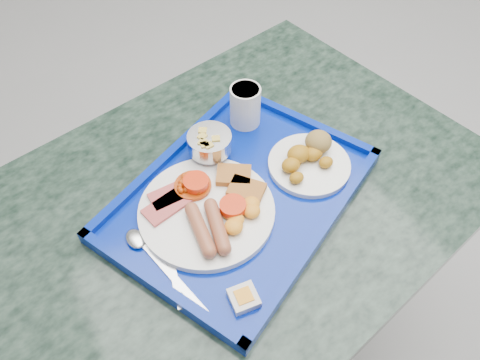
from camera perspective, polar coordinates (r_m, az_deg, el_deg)
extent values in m
plane|color=gray|center=(1.83, 12.92, -1.46)|extent=(6.00, 6.00, 0.00)
cylinder|color=slate|center=(1.50, -1.76, -18.09)|extent=(0.51, 0.51, 0.03)
cylinder|color=slate|center=(1.21, -2.13, -12.56)|extent=(0.10, 0.10, 0.62)
cube|color=black|center=(0.92, -2.72, -3.42)|extent=(1.19, 0.88, 0.04)
cube|color=#031E96|center=(0.91, 0.00, -1.92)|extent=(0.60, 0.52, 0.02)
cube|color=#031E96|center=(0.97, -8.44, 3.25)|extent=(0.46, 0.21, 0.01)
cube|color=#031E96|center=(0.85, 9.67, -6.56)|extent=(0.46, 0.21, 0.01)
cube|color=#031E96|center=(1.04, 7.57, 7.28)|extent=(0.15, 0.34, 0.01)
cube|color=#031E96|center=(0.80, -9.96, -12.49)|extent=(0.15, 0.34, 0.01)
cylinder|color=white|center=(0.87, -4.09, -3.76)|extent=(0.25, 0.25, 0.01)
cube|color=#BB4A4B|center=(0.89, -8.21, -1.71)|extent=(0.09, 0.05, 0.01)
cube|color=#BB4A4B|center=(0.87, -8.96, -3.18)|extent=(0.09, 0.06, 0.01)
cylinder|color=#A73706|center=(0.89, -5.76, -0.69)|extent=(0.07, 0.07, 0.01)
sphere|color=#A73706|center=(0.88, -6.60, -1.20)|extent=(0.01, 0.01, 0.01)
sphere|color=#A73706|center=(0.90, -5.13, 0.74)|extent=(0.01, 0.01, 0.01)
sphere|color=#A73706|center=(0.87, -5.11, -1.47)|extent=(0.01, 0.01, 0.01)
sphere|color=#A73706|center=(0.89, -4.76, -0.31)|extent=(0.01, 0.01, 0.01)
sphere|color=#A73706|center=(0.88, -4.80, -0.76)|extent=(0.01, 0.01, 0.01)
sphere|color=#A73706|center=(0.88, -7.20, -1.33)|extent=(0.01, 0.01, 0.01)
sphere|color=#A73706|center=(0.90, -6.85, 0.25)|extent=(0.01, 0.01, 0.01)
sphere|color=#A73706|center=(0.90, -6.88, 0.51)|extent=(0.01, 0.01, 0.01)
sphere|color=#A73706|center=(0.89, -7.19, -0.27)|extent=(0.01, 0.01, 0.01)
sphere|color=#A73706|center=(0.89, -7.04, -0.44)|extent=(0.01, 0.01, 0.01)
sphere|color=#A73706|center=(0.89, -7.06, -0.16)|extent=(0.01, 0.01, 0.01)
sphere|color=#A73706|center=(0.88, -7.33, -1.13)|extent=(0.01, 0.01, 0.01)
sphere|color=#A73706|center=(0.89, -7.32, -0.76)|extent=(0.01, 0.01, 0.01)
sphere|color=#A73706|center=(0.88, -4.32, -0.59)|extent=(0.01, 0.01, 0.01)
sphere|color=#A73706|center=(0.88, -5.30, -1.20)|extent=(0.01, 0.01, 0.01)
sphere|color=#A73706|center=(0.89, -4.20, -0.36)|extent=(0.01, 0.01, 0.01)
cube|color=#AF672B|center=(0.90, -0.77, 0.59)|extent=(0.08, 0.08, 0.01)
cube|color=#AF672B|center=(0.88, 0.79, -1.20)|extent=(0.08, 0.08, 0.01)
cylinder|color=brown|center=(0.82, -4.88, -6.03)|extent=(0.04, 0.10, 0.03)
cylinder|color=brown|center=(0.83, -2.80, -5.63)|extent=(0.05, 0.10, 0.03)
ellipsoid|color=orange|center=(0.84, -0.44, -4.83)|extent=(0.03, 0.03, 0.02)
ellipsoid|color=orange|center=(0.85, -0.54, -3.19)|extent=(0.03, 0.03, 0.02)
ellipsoid|color=orange|center=(0.83, -0.78, -5.69)|extent=(0.03, 0.03, 0.02)
ellipsoid|color=orange|center=(0.85, -1.36, -4.07)|extent=(0.02, 0.02, 0.02)
ellipsoid|color=orange|center=(0.84, -0.64, -4.58)|extent=(0.03, 0.03, 0.02)
ellipsoid|color=orange|center=(0.85, -0.39, -4.13)|extent=(0.02, 0.02, 0.02)
ellipsoid|color=orange|center=(0.86, 1.38, -2.91)|extent=(0.03, 0.03, 0.02)
ellipsoid|color=orange|center=(0.85, 1.45, -3.76)|extent=(0.03, 0.03, 0.02)
cylinder|color=red|center=(0.88, -5.38, -0.28)|extent=(0.05, 0.05, 0.01)
cylinder|color=red|center=(0.84, -0.89, -3.22)|extent=(0.05, 0.05, 0.01)
cylinder|color=white|center=(0.95, 8.42, 1.86)|extent=(0.16, 0.16, 0.01)
ellipsoid|color=#AA7114|center=(0.94, 10.44, 2.14)|extent=(0.03, 0.03, 0.02)
ellipsoid|color=#AA7114|center=(0.94, 8.94, 3.21)|extent=(0.04, 0.03, 0.03)
ellipsoid|color=#AA7114|center=(0.93, 7.14, 3.15)|extent=(0.05, 0.04, 0.03)
ellipsoid|color=#AA7114|center=(0.92, 6.23, 1.82)|extent=(0.04, 0.03, 0.03)
ellipsoid|color=#AA7114|center=(0.90, 6.91, 0.27)|extent=(0.03, 0.03, 0.02)
ellipsoid|color=olive|center=(0.96, 9.54, 4.64)|extent=(0.05, 0.05, 0.04)
cylinder|color=#BCBDBF|center=(0.96, -3.61, 3.03)|extent=(0.06, 0.06, 0.01)
cylinder|color=#BCBDBF|center=(0.95, -3.65, 3.52)|extent=(0.02, 0.02, 0.02)
cylinder|color=#BCBDBF|center=(0.93, -3.73, 4.63)|extent=(0.09, 0.09, 0.03)
cube|color=#D8BC52|center=(0.92, -2.95, 4.88)|extent=(0.02, 0.02, 0.01)
cube|color=#D8BC52|center=(0.92, -4.60, 5.13)|extent=(0.02, 0.02, 0.01)
cube|color=#D8BC52|center=(0.91, -3.83, 4.06)|extent=(0.02, 0.02, 0.01)
cube|color=#D8BC52|center=(0.94, -4.57, 5.86)|extent=(0.02, 0.02, 0.01)
cube|color=#D8BC52|center=(0.91, -4.31, 4.14)|extent=(0.02, 0.02, 0.01)
cube|color=#D8BC52|center=(0.91, -4.59, 4.44)|extent=(0.02, 0.02, 0.01)
cylinder|color=white|center=(1.00, 0.64, 9.04)|extent=(0.07, 0.07, 0.09)
cylinder|color=#F1480D|center=(0.98, 0.66, 10.82)|extent=(0.06, 0.06, 0.01)
cube|color=#BCBDBF|center=(0.82, -8.18, -10.87)|extent=(0.05, 0.14, 0.00)
ellipsoid|color=#BCBDBF|center=(0.86, -12.66, -7.00)|extent=(0.04, 0.05, 0.01)
cube|color=#BCBDBF|center=(0.81, -8.01, -11.79)|extent=(0.04, 0.18, 0.00)
cube|color=silver|center=(0.78, 0.46, -14.19)|extent=(0.05, 0.05, 0.02)
cube|color=orange|center=(0.77, 0.47, -13.91)|extent=(0.03, 0.03, 0.00)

